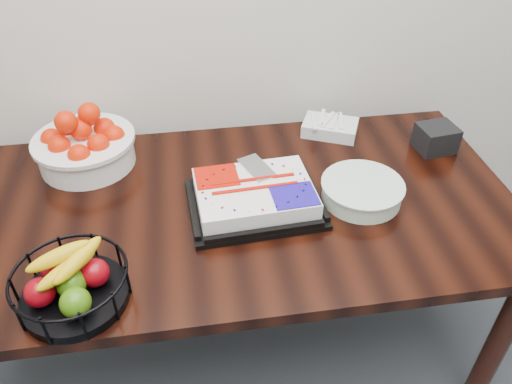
{
  "coord_description": "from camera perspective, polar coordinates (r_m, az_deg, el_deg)",
  "views": [
    {
      "loc": [
        -0.1,
        0.8,
        1.75
      ],
      "look_at": [
        0.07,
        1.94,
        0.83
      ],
      "focal_mm": 35.0,
      "sensor_mm": 36.0,
      "label": 1
    }
  ],
  "objects": [
    {
      "name": "table",
      "position": [
        1.62,
        -2.83,
        -3.57
      ],
      "size": [
        1.8,
        0.9,
        0.75
      ],
      "color": "black",
      "rests_on": "ground"
    },
    {
      "name": "cake_tray",
      "position": [
        1.53,
        -0.17,
        -0.53
      ],
      "size": [
        0.42,
        0.34,
        0.08
      ],
      "color": "black",
      "rests_on": "table"
    },
    {
      "name": "tangerine_bowl",
      "position": [
        1.78,
        -19.11,
        5.57
      ],
      "size": [
        0.34,
        0.34,
        0.22
      ],
      "color": "white",
      "rests_on": "table"
    },
    {
      "name": "fruit_basket",
      "position": [
        1.33,
        -20.37,
        -9.74
      ],
      "size": [
        0.28,
        0.28,
        0.15
      ],
      "color": "black",
      "rests_on": "table"
    },
    {
      "name": "plate_stack",
      "position": [
        1.59,
        12.0,
        0.1
      ],
      "size": [
        0.26,
        0.26,
        0.06
      ],
      "color": "white",
      "rests_on": "table"
    },
    {
      "name": "fork_bag",
      "position": [
        1.9,
        8.46,
        7.36
      ],
      "size": [
        0.23,
        0.2,
        0.06
      ],
      "color": "silver",
      "rests_on": "table"
    },
    {
      "name": "napkin_box",
      "position": [
        1.89,
        19.87,
        5.82
      ],
      "size": [
        0.14,
        0.13,
        0.09
      ],
      "primitive_type": "cube",
      "rotation": [
        0.0,
        0.0,
        0.13
      ],
      "color": "black",
      "rests_on": "table"
    }
  ]
}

